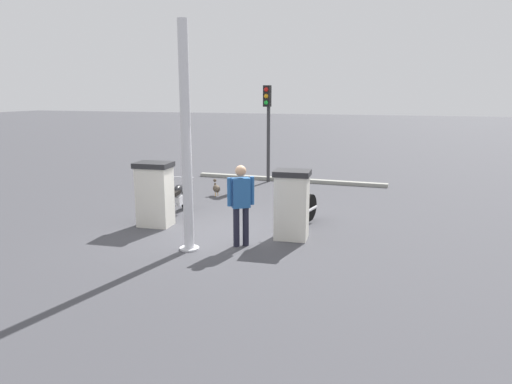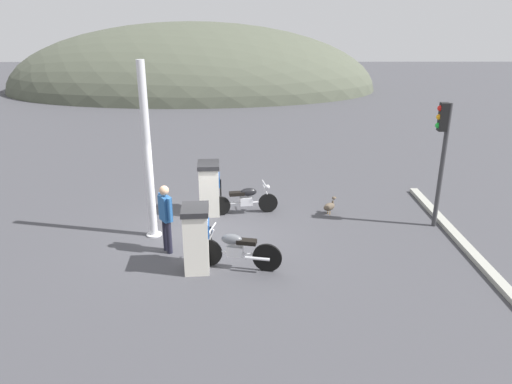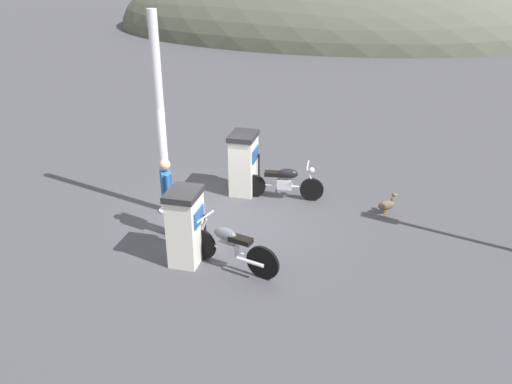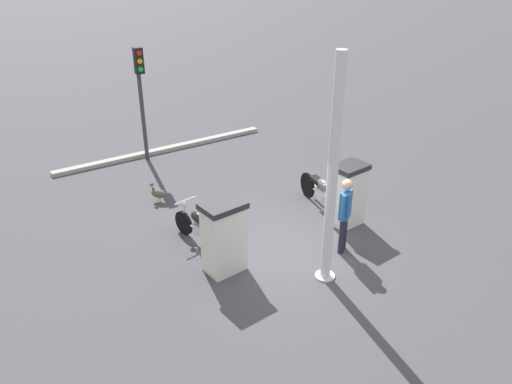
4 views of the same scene
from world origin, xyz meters
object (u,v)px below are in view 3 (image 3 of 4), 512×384
(fuel_pump_far, at_px, (244,163))
(motorcycle_far_pump, at_px, (284,182))
(wandering_duck, at_px, (387,204))
(motorcycle_near_pump, at_px, (229,246))
(canopy_support_pole, at_px, (161,121))
(fuel_pump_near, at_px, (186,226))
(attendant_person, at_px, (167,192))

(fuel_pump_far, xyz_separation_m, motorcycle_far_pump, (1.05, -0.05, -0.34))
(motorcycle_far_pump, xyz_separation_m, wandering_duck, (2.45, -0.07, -0.19))
(motorcycle_far_pump, relative_size, wandering_duck, 3.83)
(motorcycle_near_pump, relative_size, canopy_support_pole, 0.45)
(fuel_pump_near, height_order, canopy_support_pole, canopy_support_pole)
(attendant_person, distance_m, canopy_support_pole, 1.60)
(motorcycle_far_pump, distance_m, attendant_person, 3.10)
(fuel_pump_near, xyz_separation_m, attendant_person, (-0.82, 0.87, 0.21))
(fuel_pump_near, relative_size, wandering_duck, 2.96)
(motorcycle_far_pump, xyz_separation_m, attendant_person, (-1.86, -2.41, 0.54))
(fuel_pump_near, bearing_deg, motorcycle_near_pump, 2.16)
(attendant_person, bearing_deg, canopy_support_pole, 119.52)
(motorcycle_near_pump, distance_m, wandering_duck, 4.14)
(fuel_pump_near, distance_m, canopy_support_pole, 2.65)
(fuel_pump_far, distance_m, canopy_support_pole, 2.46)
(fuel_pump_far, bearing_deg, canopy_support_pole, -131.38)
(fuel_pump_far, relative_size, wandering_duck, 3.01)
(fuel_pump_near, height_order, motorcycle_near_pump, fuel_pump_near)
(fuel_pump_far, relative_size, attendant_person, 0.90)
(motorcycle_far_pump, bearing_deg, fuel_pump_far, 177.32)
(fuel_pump_far, bearing_deg, attendant_person, -108.38)
(fuel_pump_near, height_order, wandering_duck, fuel_pump_near)
(fuel_pump_near, relative_size, motorcycle_far_pump, 0.77)
(wandering_duck, bearing_deg, motorcycle_near_pump, -129.45)
(canopy_support_pole, bearing_deg, motorcycle_far_pump, 31.74)
(wandering_duck, bearing_deg, fuel_pump_near, -137.32)
(attendant_person, height_order, wandering_duck, attendant_person)
(wandering_duck, bearing_deg, fuel_pump_far, 178.09)
(fuel_pump_far, height_order, canopy_support_pole, canopy_support_pole)
(motorcycle_far_pump, bearing_deg, fuel_pump_near, -107.65)
(attendant_person, relative_size, canopy_support_pole, 0.38)
(motorcycle_near_pump, xyz_separation_m, motorcycle_far_pump, (0.18, 3.26, -0.04))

